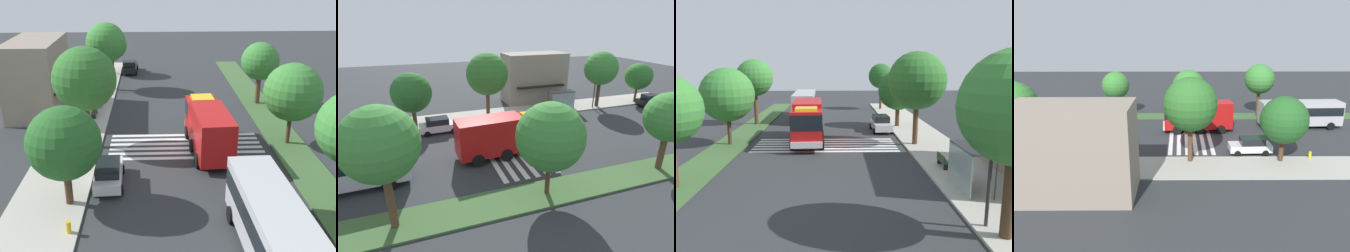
% 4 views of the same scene
% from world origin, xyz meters
% --- Properties ---
extents(ground_plane, '(120.00, 120.00, 0.00)m').
position_xyz_m(ground_plane, '(0.00, 0.00, 0.00)').
color(ground_plane, '#2D3033').
extents(sidewalk, '(60.00, 4.81, 0.14)m').
position_xyz_m(sidewalk, '(0.00, 9.35, 0.07)').
color(sidewalk, '#ADA89E').
rests_on(sidewalk, ground_plane).
extents(median_strip, '(60.00, 3.00, 0.14)m').
position_xyz_m(median_strip, '(0.00, -8.45, 0.07)').
color(median_strip, '#3D6033').
rests_on(median_strip, ground_plane).
extents(crosswalk, '(4.95, 12.51, 0.01)m').
position_xyz_m(crosswalk, '(-0.07, 0.00, 0.01)').
color(crosswalk, silver).
rests_on(crosswalk, ground_plane).
extents(fire_truck, '(8.71, 3.20, 3.74)m').
position_xyz_m(fire_truck, '(-0.89, -1.63, 2.10)').
color(fire_truck, '#B71414').
rests_on(fire_truck, ground_plane).
extents(parked_car_west, '(4.37, 2.13, 1.70)m').
position_xyz_m(parked_car_west, '(-6.12, 5.75, 0.87)').
color(parked_car_west, silver).
rests_on(parked_car_west, ground_plane).
extents(transit_bus, '(10.47, 3.14, 3.48)m').
position_xyz_m(transit_bus, '(-14.41, -3.13, 2.07)').
color(transit_bus, '#B2B2B7').
rests_on(transit_bus, ground_plane).
extents(bus_stop_shelter, '(3.50, 1.40, 2.46)m').
position_xyz_m(bus_stop_shelter, '(10.94, 8.30, 1.89)').
color(bus_stop_shelter, '#4C4C51').
rests_on(bus_stop_shelter, sidewalk).
extents(bench_near_shelter, '(1.60, 0.50, 0.90)m').
position_xyz_m(bench_near_shelter, '(6.94, 8.32, 0.59)').
color(bench_near_shelter, '#2D472D').
rests_on(bench_near_shelter, sidewalk).
extents(street_lamp, '(0.36, 0.36, 6.42)m').
position_xyz_m(street_lamp, '(15.50, 7.55, 3.91)').
color(street_lamp, '#2D2D30').
rests_on(street_lamp, sidewalk).
extents(sidewalk_tree_far_west, '(3.83, 3.83, 7.00)m').
position_xyz_m(sidewalk_tree_far_west, '(-23.35, 7.95, 5.20)').
color(sidewalk_tree_far_west, '#47301E').
rests_on(sidewalk_tree_far_west, sidewalk).
extents(sidewalk_tree_west, '(4.48, 4.48, 6.32)m').
position_xyz_m(sidewalk_tree_west, '(-8.57, 7.95, 4.20)').
color(sidewalk_tree_west, '#47301E').
rests_on(sidewalk_tree_west, sidewalk).
extents(sidewalk_tree_center, '(5.02, 5.02, 8.10)m').
position_xyz_m(sidewalk_tree_center, '(0.19, 7.95, 5.71)').
color(sidewalk_tree_center, '#513823').
rests_on(sidewalk_tree_center, sidewalk).
extents(median_tree_far_west, '(4.24, 4.24, 7.54)m').
position_xyz_m(median_tree_far_west, '(-10.22, -8.45, 5.52)').
color(median_tree_far_west, '#513823').
rests_on(median_tree_far_west, median_strip).
extents(median_tree_west, '(4.67, 4.67, 6.71)m').
position_xyz_m(median_tree_west, '(-0.06, -8.45, 4.51)').
color(median_tree_west, '#47301E').
rests_on(median_tree_west, median_strip).
extents(fire_hydrant, '(0.28, 0.28, 0.70)m').
position_xyz_m(fire_hydrant, '(-11.63, 7.45, 0.49)').
color(fire_hydrant, gold).
rests_on(fire_hydrant, sidewalk).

